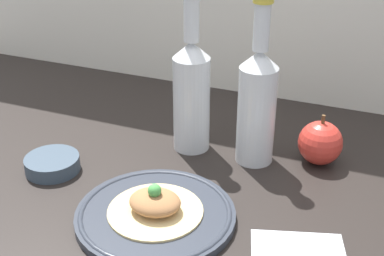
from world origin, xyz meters
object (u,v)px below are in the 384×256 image
Objects in this scene: plate at (155,215)px; cider_bottle_right at (257,102)px; cider_bottle_left at (191,91)px; dipping_bowl at (52,164)px; plated_food at (155,205)px; apple at (320,143)px.

cider_bottle_right reaches higher than plate.
cider_bottle_left reaches higher than dipping_bowl.
plated_food reaches higher than plate.
plate is at bearing -81.60° from cider_bottle_left.
cider_bottle_left and cider_bottle_right have the same top height.
cider_bottle_right is (9.55, 24.53, 9.49)cm from plated_food.
plated_food reaches higher than dipping_bowl.
plate is 2.58× the size of dipping_bowl.
cider_bottle_left is 3.17× the size of apple.
cider_bottle_right reaches higher than dipping_bowl.
dipping_bowl is at bearing 165.76° from plate.
cider_bottle_left is at bearing 98.40° from plated_food.
apple reaches higher than plate.
cider_bottle_right is (9.55, 24.53, 11.49)cm from plate.
dipping_bowl is at bearing -138.80° from cider_bottle_left.
plate is at bearing -14.24° from dipping_bowl.
plated_food is at bearing -127.24° from apple.
plate is 27.33cm from cider_bottle_left.
plated_food is 26.55cm from cider_bottle_left.
cider_bottle_left is at bearing 98.40° from plate.
plated_food is 25.35cm from dipping_bowl.
plated_food is 35.52cm from apple.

